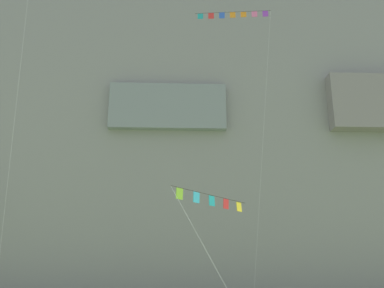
% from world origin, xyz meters
% --- Properties ---
extents(cliff_face, '(180.00, 26.50, 57.42)m').
position_xyz_m(cliff_face, '(0.03, 64.29, 28.70)').
color(cliff_face, gray).
rests_on(cliff_face, ground).
extents(kite_banner_low_left, '(7.63, 1.58, 29.00)m').
position_xyz_m(kite_banner_low_left, '(6.91, 31.53, 27.92)').
color(kite_banner_low_left, black).
rests_on(kite_banner_low_left, ground).
extents(kite_banner_upper_mid, '(3.89, 4.98, 6.91)m').
position_xyz_m(kite_banner_upper_mid, '(2.95, 13.71, 6.42)').
color(kite_banner_upper_mid, black).
rests_on(kite_banner_upper_mid, ground).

